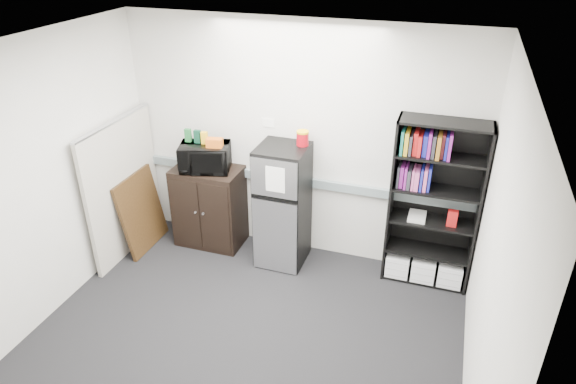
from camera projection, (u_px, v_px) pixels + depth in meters
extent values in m
plane|color=black|center=(242.00, 343.00, 4.85)|extent=(4.00, 4.00, 0.00)
cube|color=silver|center=(298.00, 143.00, 5.69)|extent=(4.00, 0.02, 2.70)
cube|color=silver|center=(492.00, 266.00, 3.66)|extent=(0.02, 3.50, 2.70)
cube|color=silver|center=(38.00, 186.00, 4.78)|extent=(0.02, 3.50, 2.70)
cube|color=white|center=(226.00, 56.00, 3.59)|extent=(4.00, 3.50, 0.02)
cube|color=slate|center=(297.00, 181.00, 5.87)|extent=(3.92, 0.05, 0.10)
cube|color=white|center=(268.00, 123.00, 5.69)|extent=(0.14, 0.00, 0.10)
cube|color=black|center=(391.00, 200.00, 5.42)|extent=(0.02, 0.34, 1.85)
cube|color=black|center=(478.00, 213.00, 5.18)|extent=(0.02, 0.34, 1.85)
cube|color=black|center=(435.00, 199.00, 5.44)|extent=(0.90, 0.02, 1.85)
cube|color=black|center=(446.00, 123.00, 4.87)|extent=(0.90, 0.34, 0.02)
cube|color=black|center=(423.00, 276.00, 5.72)|extent=(0.85, 0.32, 0.03)
cube|color=black|center=(427.00, 250.00, 5.56)|extent=(0.85, 0.32, 0.03)
cube|color=black|center=(431.00, 221.00, 5.39)|extent=(0.85, 0.32, 0.02)
cube|color=black|center=(436.00, 190.00, 5.21)|extent=(0.85, 0.32, 0.02)
cube|color=black|center=(441.00, 157.00, 5.04)|extent=(0.85, 0.32, 0.02)
cube|color=white|center=(398.00, 262.00, 5.73)|extent=(0.25, 0.30, 0.25)
cube|color=white|center=(424.00, 267.00, 5.65)|extent=(0.25, 0.30, 0.25)
cube|color=white|center=(450.00, 272.00, 5.58)|extent=(0.25, 0.30, 0.25)
cube|color=#9E998C|center=(124.00, 189.00, 5.92)|extent=(0.05, 1.30, 1.60)
cube|color=#B2B2B7|center=(112.00, 122.00, 5.54)|extent=(0.06, 1.30, 0.02)
cube|color=black|center=(210.00, 206.00, 6.17)|extent=(0.79, 0.49, 0.99)
cube|color=black|center=(186.00, 214.00, 6.01)|extent=(0.36, 0.01, 0.87)
cube|color=black|center=(215.00, 219.00, 5.91)|extent=(0.36, 0.01, 0.87)
cylinder|color=#B2B2B7|center=(195.00, 212.00, 5.94)|extent=(0.02, 0.02, 0.02)
cylinder|color=#B2B2B7|center=(203.00, 214.00, 5.91)|extent=(0.02, 0.02, 0.02)
imported|color=black|center=(205.00, 157.00, 5.85)|extent=(0.64, 0.52, 0.31)
cube|color=#1B5F2B|center=(188.00, 135.00, 5.83)|extent=(0.08, 0.06, 0.15)
cube|color=#0C3423|center=(197.00, 137.00, 5.80)|extent=(0.07, 0.05, 0.15)
cube|color=yellow|center=(204.00, 138.00, 5.78)|extent=(0.08, 0.06, 0.14)
cube|color=#CD5A14|center=(215.00, 143.00, 5.70)|extent=(0.20, 0.13, 0.10)
cube|color=black|center=(283.00, 206.00, 5.75)|extent=(0.54, 0.54, 1.40)
cube|color=silver|center=(274.00, 179.00, 5.29)|extent=(0.51, 0.02, 0.42)
cube|color=silver|center=(275.00, 237.00, 5.62)|extent=(0.51, 0.02, 0.90)
cube|color=black|center=(274.00, 200.00, 5.39)|extent=(0.51, 0.01, 0.03)
cube|color=white|center=(275.00, 180.00, 5.27)|extent=(0.21, 0.00, 0.28)
cube|color=black|center=(282.00, 148.00, 5.41)|extent=(0.54, 0.54, 0.02)
cylinder|color=#A30712|center=(303.00, 138.00, 5.42)|extent=(0.13, 0.13, 0.16)
cylinder|color=gold|center=(303.00, 130.00, 5.38)|extent=(0.13, 0.13, 0.02)
cube|color=#301F0D|center=(141.00, 212.00, 6.11)|extent=(0.20, 0.73, 0.93)
cube|color=silver|center=(143.00, 212.00, 6.10)|extent=(0.14, 0.62, 0.78)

